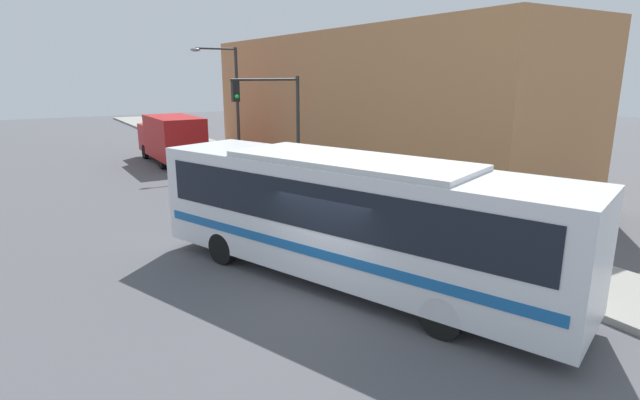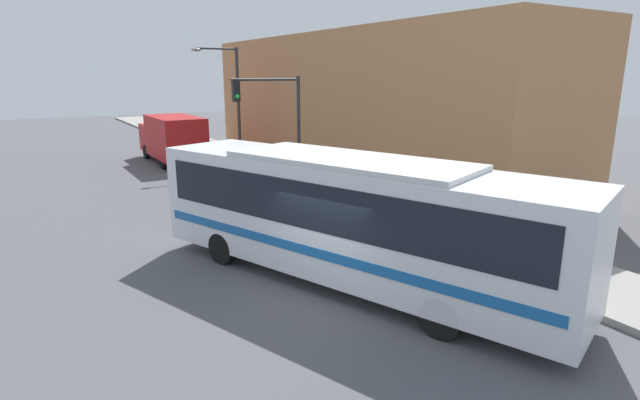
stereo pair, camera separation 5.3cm
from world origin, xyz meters
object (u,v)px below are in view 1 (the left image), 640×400
at_px(street_lamp, 231,94).
at_px(traffic_light_pole, 275,112).
at_px(city_bus, 348,212).
at_px(fire_hydrant, 421,222).
at_px(parking_meter, 326,177).
at_px(delivery_truck, 171,137).

bearing_deg(street_lamp, traffic_light_pole, -96.75).
relative_size(city_bus, fire_hydrant, 16.06).
distance_m(fire_hydrant, traffic_light_pole, 9.12).
relative_size(parking_meter, street_lamp, 0.19).
relative_size(fire_hydrant, parking_meter, 0.59).
bearing_deg(city_bus, street_lamp, 57.03).
distance_m(delivery_truck, fire_hydrant, 18.83).
bearing_deg(parking_meter, city_bus, -118.44).
xyz_separation_m(fire_hydrant, street_lamp, (-0.13, 15.88, 3.58)).
bearing_deg(fire_hydrant, street_lamp, 90.49).
height_order(delivery_truck, street_lamp, street_lamp).
bearing_deg(parking_meter, traffic_light_pole, 110.87).
bearing_deg(fire_hydrant, city_bus, -157.52).
relative_size(traffic_light_pole, street_lamp, 0.76).
xyz_separation_m(delivery_truck, traffic_light_pole, (2.00, -10.04, 2.06)).
distance_m(city_bus, fire_hydrant, 4.64).
distance_m(city_bus, delivery_truck, 20.29).
bearing_deg(traffic_light_pole, parking_meter, -69.13).
height_order(delivery_truck, fire_hydrant, delivery_truck).
distance_m(fire_hydrant, parking_meter, 5.89).
bearing_deg(fire_hydrant, traffic_light_pole, 96.74).
relative_size(delivery_truck, parking_meter, 5.72).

